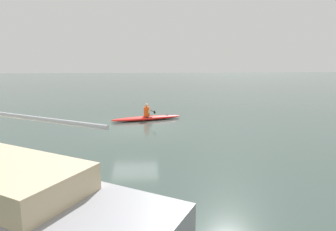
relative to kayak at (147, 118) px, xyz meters
name	(u,v)px	position (x,y,z in m)	size (l,w,h in m)	color
ground_plane	(134,128)	(0.70, 2.00, -0.12)	(160.00, 160.00, 0.00)	#384742
kayak	(147,118)	(0.00, 0.00, 0.00)	(4.42, 1.82, 0.25)	red
kayaker	(147,111)	(-0.01, 0.00, 0.46)	(0.69, 2.23, 0.78)	#E04C14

